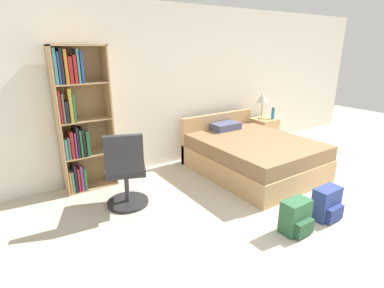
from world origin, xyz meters
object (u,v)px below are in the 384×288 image
bed (251,154)px  table_lamp (263,99)px  office_chair (126,172)px  backpack_green (296,217)px  nightstand (263,133)px  bookshelf (78,120)px  water_bottle (273,114)px  backpack_blue (327,204)px

bed → table_lamp: size_ratio=3.84×
table_lamp → office_chair: bearing=-166.4°
table_lamp → backpack_green: bearing=-128.8°
nightstand → bookshelf: bearing=178.2°
bookshelf → table_lamp: bearing=-1.4°
bed → nightstand: bearing=35.1°
bookshelf → water_bottle: bookshelf is taller
office_chair → table_lamp: size_ratio=2.03×
bookshelf → backpack_blue: 3.34m
bookshelf → office_chair: bookshelf is taller
bed → backpack_blue: bearing=-99.9°
bed → backpack_blue: size_ratio=4.93×
bookshelf → table_lamp: size_ratio=3.97×
backpack_green → nightstand: bearing=50.2°
bookshelf → nightstand: bookshelf is taller
water_bottle → backpack_green: bearing=-133.0°
bed → nightstand: bed is taller
office_chair → table_lamp: 3.31m
backpack_blue → backpack_green: 0.53m
bed → backpack_blue: bed is taller
water_bottle → backpack_blue: size_ratio=0.59×
bookshelf → office_chair: bearing=-71.0°
bed → table_lamp: table_lamp is taller
bed → office_chair: 2.13m
nightstand → backpack_green: 2.98m
office_chair → water_bottle: (3.35, 0.63, 0.21)m
office_chair → backpack_blue: office_chair is taller
bookshelf → bed: (2.42, -0.89, -0.73)m
bookshelf → backpack_blue: bookshelf is taller
nightstand → backpack_green: size_ratio=1.54×
nightstand → backpack_blue: size_ratio=1.49×
bed → table_lamp: (1.06, 0.80, 0.69)m
table_lamp → backpack_blue: 2.81m
table_lamp → water_bottle: table_lamp is taller
table_lamp → bed: bearing=-142.7°
nightstand → backpack_blue: (-1.37, -2.31, -0.11)m
nightstand → water_bottle: water_bottle is taller
office_chair → nightstand: bearing=13.0°
bookshelf → backpack_blue: (2.15, -2.43, -0.83)m
backpack_blue → bed: bearing=80.1°
bed → nightstand: (1.10, 0.78, 0.00)m
bed → backpack_green: (-0.80, -1.51, -0.11)m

